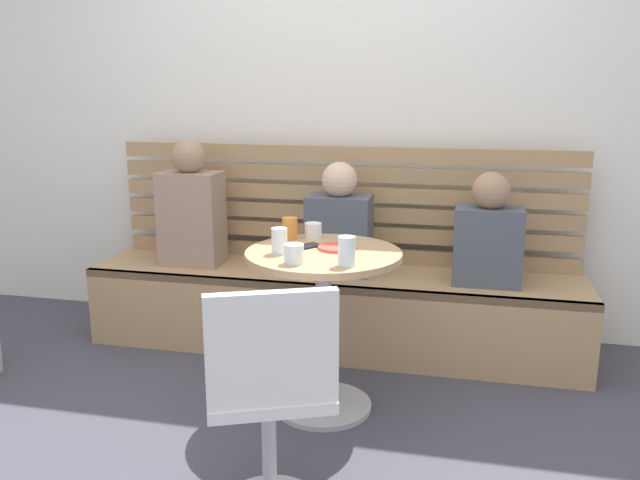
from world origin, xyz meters
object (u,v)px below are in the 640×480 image
(white_chair, at_px, (270,396))
(plate_small, at_px, (337,248))
(phone_on_table, at_px, (306,246))
(person_child_middle, at_px, (488,236))
(cup_tumbler_orange, at_px, (290,228))
(person_adult, at_px, (191,209))
(cup_water_clear, at_px, (279,241))
(cup_ceramic_white, at_px, (314,230))
(person_child_left, at_px, (339,225))
(cup_glass_tall, at_px, (347,251))
(booth_bench, at_px, (332,310))
(cafe_table, at_px, (323,300))
(cup_glass_short, at_px, (294,254))

(white_chair, bearing_deg, plate_small, 86.88)
(white_chair, distance_m, phone_on_table, 0.91)
(phone_on_table, bearing_deg, person_child_middle, -103.94)
(person_child_middle, relative_size, cup_tumbler_orange, 5.78)
(white_chair, relative_size, person_adult, 1.20)
(cup_water_clear, relative_size, cup_ceramic_white, 1.38)
(person_adult, bearing_deg, cup_tumbler_orange, -34.96)
(person_child_left, height_order, phone_on_table, person_child_left)
(cup_water_clear, xyz_separation_m, cup_glass_tall, (0.31, -0.13, 0.01))
(booth_bench, relative_size, phone_on_table, 19.29)
(cup_water_clear, distance_m, plate_small, 0.26)
(cafe_table, xyz_separation_m, cup_ceramic_white, (-0.10, 0.24, 0.26))
(person_child_middle, bearing_deg, cup_water_clear, -139.79)
(cup_glass_tall, bearing_deg, cup_water_clear, 157.48)
(white_chair, relative_size, phone_on_table, 6.07)
(booth_bench, distance_m, person_child_left, 0.48)
(booth_bench, relative_size, cup_water_clear, 24.55)
(person_adult, xyz_separation_m, cup_tumbler_orange, (0.71, -0.50, 0.03))
(cup_glass_tall, bearing_deg, cup_glass_short, -176.85)
(cup_glass_short, bearing_deg, person_child_left, 89.75)
(person_child_left, relative_size, cup_glass_tall, 5.04)
(person_child_left, xyz_separation_m, cup_water_clear, (-0.11, -0.78, 0.09))
(person_adult, bearing_deg, person_child_middle, -0.64)
(cup_tumbler_orange, height_order, phone_on_table, cup_tumbler_orange)
(booth_bench, height_order, person_child_left, person_child_left)
(cup_glass_tall, bearing_deg, cup_tumbler_orange, 130.80)
(white_chair, height_order, person_adult, person_adult)
(person_child_left, height_order, cup_water_clear, person_child_left)
(booth_bench, relative_size, person_child_middle, 4.67)
(cup_glass_short, bearing_deg, plate_small, 65.63)
(booth_bench, xyz_separation_m, cup_ceramic_white, (0.00, -0.46, 0.55))
(cup_glass_tall, bearing_deg, booth_bench, 105.05)
(cup_ceramic_white, height_order, phone_on_table, cup_ceramic_white)
(cup_tumbler_orange, bearing_deg, cup_ceramic_white, 24.73)
(cup_tumbler_orange, bearing_deg, cup_glass_tall, -49.20)
(cup_ceramic_white, xyz_separation_m, cup_tumbler_orange, (-0.10, -0.05, 0.02))
(booth_bench, bearing_deg, person_child_left, 10.05)
(cup_glass_short, distance_m, plate_small, 0.30)
(booth_bench, bearing_deg, phone_on_table, -89.02)
(person_adult, relative_size, cup_tumbler_orange, 7.08)
(booth_bench, distance_m, plate_small, 0.84)
(cup_ceramic_white, bearing_deg, cup_tumbler_orange, -155.27)
(white_chair, height_order, plate_small, white_chair)
(cup_glass_short, bearing_deg, cup_tumbler_orange, 107.74)
(white_chair, relative_size, cup_water_clear, 7.73)
(person_adult, xyz_separation_m, plate_small, (0.97, -0.64, -0.01))
(person_adult, height_order, cup_ceramic_white, person_adult)
(person_child_middle, relative_size, plate_small, 3.40)
(plate_small, bearing_deg, phone_on_table, -177.94)
(phone_on_table, bearing_deg, booth_bench, -50.82)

